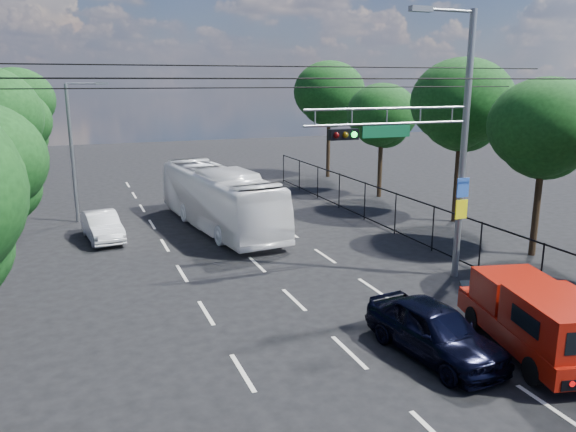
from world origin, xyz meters
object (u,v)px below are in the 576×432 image
red_pickup (536,318)px  white_van (102,226)px  navy_hatchback (434,330)px  white_bus (219,198)px  signal_mast (436,137)px

red_pickup → white_van: 18.75m
navy_hatchback → white_bus: white_bus is taller
white_bus → signal_mast: bearing=-69.7°
signal_mast → white_bus: signal_mast is taller
white_van → red_pickup: bearing=-64.7°
white_bus → white_van: size_ratio=2.77×
red_pickup → navy_hatchback: bearing=160.9°
signal_mast → white_van: 15.40m
signal_mast → navy_hatchback: 7.47m
signal_mast → red_pickup: signal_mast is taller
signal_mast → navy_hatchback: size_ratio=2.21×
signal_mast → white_van: signal_mast is taller
signal_mast → red_pickup: (-0.74, -5.85, -4.20)m
navy_hatchback → white_bus: (-1.93, 15.02, 0.77)m
signal_mast → red_pickup: 7.24m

